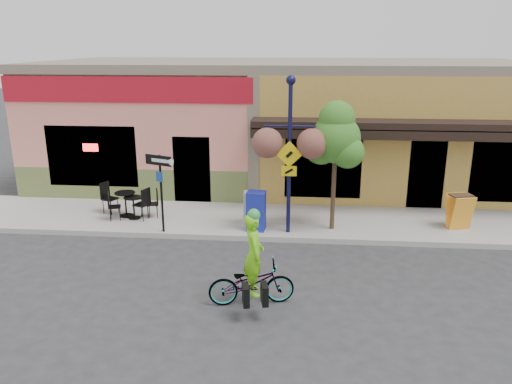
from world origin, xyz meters
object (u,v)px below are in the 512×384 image
cyclist_rider (254,266)px  lamp_post (289,157)px  one_way_sign (162,194)px  street_tree (335,166)px  building (288,120)px  newspaper_box_grey (252,208)px  newspaper_box_blue (256,211)px  bicycle (251,283)px

cyclist_rider → lamp_post: lamp_post is taller
one_way_sign → street_tree: bearing=29.5°
building → cyclist_rider: building is taller
building → newspaper_box_grey: building is taller
newspaper_box_blue → cyclist_rider: bearing=-80.8°
cyclist_rider → newspaper_box_grey: (-0.45, 4.27, -0.22)m
lamp_post → street_tree: 1.31m
newspaper_box_blue → building: bearing=88.8°
building → newspaper_box_blue: building is taller
one_way_sign → lamp_post: bearing=26.3°
bicycle → cyclist_rider: bearing=-101.7°
bicycle → lamp_post: size_ratio=0.41×
one_way_sign → newspaper_box_blue: (2.54, 0.36, -0.53)m
bicycle → one_way_sign: bearing=26.9°
lamp_post → one_way_sign: size_ratio=1.96×
cyclist_rider → newspaper_box_blue: (-0.28, 3.83, -0.15)m
lamp_post → street_tree: (1.22, 0.36, -0.31)m
bicycle → cyclist_rider: cyclist_rider is taller
street_tree → newspaper_box_blue: bearing=-172.6°
cyclist_rider → street_tree: bearing=-35.6°
street_tree → lamp_post: bearing=-163.4°
bicycle → newspaper_box_blue: newspaper_box_blue is taller
one_way_sign → newspaper_box_blue: 2.62m
building → street_tree: 6.37m
lamp_post → newspaper_box_grey: bearing=154.0°
cyclist_rider → one_way_sign: (-2.82, 3.47, 0.38)m
cyclist_rider → newspaper_box_blue: bearing=-7.5°
cyclist_rider → lamp_post: (0.61, 3.74, 1.42)m
bicycle → lamp_post: bearing=-21.6°
newspaper_box_grey → cyclist_rider: bearing=-87.5°
newspaper_box_grey → lamp_post: bearing=-29.9°
building → bicycle: 10.49m
building → lamp_post: size_ratio=4.30×
lamp_post → one_way_sign: lamp_post is taller
cyclist_rider → lamp_post: bearing=-20.9°
bicycle → building: bearing=-14.3°
newspaper_box_grey → street_tree: size_ratio=0.27×
lamp_post → newspaper_box_blue: 1.80m
bicycle → newspaper_box_grey: newspaper_box_grey is taller
bicycle → cyclist_rider: size_ratio=1.03×
lamp_post → street_tree: bearing=17.0°
cyclist_rider → newspaper_box_grey: 4.30m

